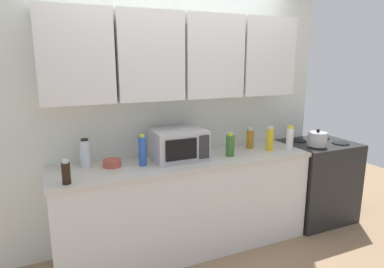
{
  "coord_description": "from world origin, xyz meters",
  "views": [
    {
      "loc": [
        -1.15,
        -3.02,
        1.8
      ],
      "look_at": [
        0.08,
        -0.25,
        1.12
      ],
      "focal_mm": 31.19,
      "sensor_mm": 36.0,
      "label": 1
    }
  ],
  "objects": [
    {
      "name": "counter_run",
      "position": [
        0.0,
        -0.3,
        0.45
      ],
      "size": [
        2.43,
        0.63,
        0.9
      ],
      "color": "silver",
      "rests_on": "ground_plane"
    },
    {
      "name": "bottle_amber_vinegar",
      "position": [
        0.76,
        -0.21,
        1.0
      ],
      "size": [
        0.07,
        0.07,
        0.22
      ],
      "color": "#AD701E",
      "rests_on": "counter_run"
    },
    {
      "name": "bottle_green_oil",
      "position": [
        0.42,
        -0.38,
        1.0
      ],
      "size": [
        0.08,
        0.08,
        0.22
      ],
      "color": "#386B2D",
      "rests_on": "counter_run"
    },
    {
      "name": "bottle_yellow_mustard",
      "position": [
        0.89,
        -0.36,
        1.02
      ],
      "size": [
        0.07,
        0.07,
        0.24
      ],
      "color": "gold",
      "rests_on": "counter_run"
    },
    {
      "name": "bowl_ceramic_small",
      "position": [
        -0.67,
        -0.24,
        0.93
      ],
      "size": [
        0.15,
        0.15,
        0.06
      ],
      "primitive_type": "cylinder",
      "color": "#B24C3D",
      "rests_on": "counter_run"
    },
    {
      "name": "bottle_clear_tall",
      "position": [
        -0.87,
        -0.16,
        1.02
      ],
      "size": [
        0.08,
        0.08,
        0.25
      ],
      "color": "silver",
      "rests_on": "counter_run"
    },
    {
      "name": "kettle",
      "position": [
        1.43,
        -0.46,
        0.99
      ],
      "size": [
        0.19,
        0.19,
        0.18
      ],
      "color": "#B2B2B7",
      "rests_on": "stove_range"
    },
    {
      "name": "bottle_white_jar",
      "position": [
        1.09,
        -0.42,
        1.02
      ],
      "size": [
        0.07,
        0.07,
        0.25
      ],
      "color": "white",
      "rests_on": "counter_run"
    },
    {
      "name": "microwave",
      "position": [
        -0.06,
        -0.27,
        1.04
      ],
      "size": [
        0.48,
        0.37,
        0.28
      ],
      "color": "#B7B7BC",
      "rests_on": "counter_run"
    },
    {
      "name": "stove_range",
      "position": [
        1.6,
        -0.32,
        0.45
      ],
      "size": [
        0.76,
        0.64,
        0.91
      ],
      "color": "black",
      "rests_on": "ground_plane"
    },
    {
      "name": "bottle_soy_dark",
      "position": [
        -1.05,
        -0.52,
        0.99
      ],
      "size": [
        0.06,
        0.06,
        0.19
      ],
      "color": "black",
      "rests_on": "counter_run"
    },
    {
      "name": "wall_back_with_cabinets",
      "position": [
        0.0,
        -0.07,
        1.58
      ],
      "size": [
        3.3,
        0.38,
        2.6
      ],
      "color": "silver",
      "rests_on": "ground_plane"
    },
    {
      "name": "bottle_blue_cleaner",
      "position": [
        -0.42,
        -0.32,
        1.03
      ],
      "size": [
        0.07,
        0.07,
        0.28
      ],
      "color": "#2D56B7",
      "rests_on": "counter_run"
    }
  ]
}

